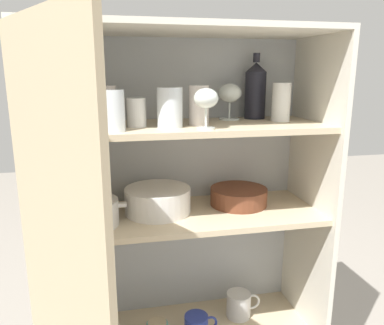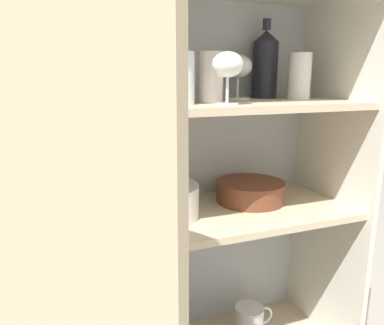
% 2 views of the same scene
% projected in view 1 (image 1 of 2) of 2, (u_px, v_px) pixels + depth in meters
% --- Properties ---
extents(cupboard_back_panel, '(0.98, 0.02, 1.38)m').
position_uv_depth(cupboard_back_panel, '(177.00, 215.00, 1.52)').
color(cupboard_back_panel, '#B2B7BC').
rests_on(cupboard_back_panel, ground_plane).
extents(cupboard_side_left, '(0.02, 0.38, 1.38)m').
position_uv_depth(cupboard_side_left, '(45.00, 245.00, 1.26)').
color(cupboard_side_left, silver).
rests_on(cupboard_side_left, ground_plane).
extents(cupboard_side_right, '(0.02, 0.38, 1.38)m').
position_uv_depth(cupboard_side_right, '(308.00, 223.00, 1.45)').
color(cupboard_side_right, silver).
rests_on(cupboard_side_right, ground_plane).
extents(cupboard_top_panel, '(0.98, 0.38, 0.02)m').
position_uv_depth(cupboard_top_panel, '(185.00, 29.00, 1.19)').
color(cupboard_top_panel, silver).
rests_on(cupboard_top_panel, cupboard_side_left).
extents(shelf_board_middle, '(0.95, 0.35, 0.02)m').
position_uv_depth(shelf_board_middle, '(186.00, 215.00, 1.33)').
color(shelf_board_middle, beige).
extents(shelf_board_upper, '(0.95, 0.35, 0.02)m').
position_uv_depth(shelf_board_upper, '(185.00, 127.00, 1.26)').
color(shelf_board_upper, beige).
extents(cupboard_door, '(0.25, 0.44, 1.38)m').
position_uv_depth(cupboard_door, '(65.00, 316.00, 0.89)').
color(cupboard_door, tan).
rests_on(cupboard_door, ground_plane).
extents(tumbler_glass_0, '(0.07, 0.07, 0.13)m').
position_uv_depth(tumbler_glass_0, '(199.00, 105.00, 1.23)').
color(tumbler_glass_0, silver).
rests_on(tumbler_glass_0, shelf_board_upper).
extents(tumbler_glass_1, '(0.06, 0.06, 0.09)m').
position_uv_depth(tumbler_glass_1, '(136.00, 113.00, 1.19)').
color(tumbler_glass_1, white).
rests_on(tumbler_glass_1, shelf_board_upper).
extents(tumbler_glass_2, '(0.08, 0.08, 0.13)m').
position_uv_depth(tumbler_glass_2, '(170.00, 108.00, 1.18)').
color(tumbler_glass_2, white).
rests_on(tumbler_glass_2, shelf_board_upper).
extents(tumbler_glass_3, '(0.07, 0.07, 0.14)m').
position_uv_depth(tumbler_glass_3, '(281.00, 102.00, 1.33)').
color(tumbler_glass_3, white).
rests_on(tumbler_glass_3, shelf_board_upper).
extents(tumbler_glass_4, '(0.06, 0.06, 0.12)m').
position_uv_depth(tumbler_glass_4, '(115.00, 111.00, 1.10)').
color(tumbler_glass_4, white).
rests_on(tumbler_glass_4, shelf_board_upper).
extents(tumbler_glass_5, '(0.07, 0.07, 0.13)m').
position_uv_depth(tumbler_glass_5, '(106.00, 105.00, 1.24)').
color(tumbler_glass_5, silver).
rests_on(tumbler_glass_5, shelf_board_upper).
extents(tumbler_glass_6, '(0.06, 0.06, 0.12)m').
position_uv_depth(tumbler_glass_6, '(103.00, 110.00, 1.15)').
color(tumbler_glass_6, silver).
rests_on(tumbler_glass_6, shelf_board_upper).
extents(wine_glass_0, '(0.08, 0.08, 0.13)m').
position_uv_depth(wine_glass_0, '(76.00, 99.00, 1.16)').
color(wine_glass_0, white).
rests_on(wine_glass_0, shelf_board_upper).
extents(wine_glass_1, '(0.08, 0.08, 0.12)m').
position_uv_depth(wine_glass_1, '(206.00, 100.00, 1.13)').
color(wine_glass_1, white).
rests_on(wine_glass_1, shelf_board_upper).
extents(wine_glass_2, '(0.09, 0.09, 0.13)m').
position_uv_depth(wine_glass_2, '(230.00, 95.00, 1.37)').
color(wine_glass_2, white).
rests_on(wine_glass_2, shelf_board_upper).
extents(wine_bottle, '(0.08, 0.08, 0.24)m').
position_uv_depth(wine_bottle, '(255.00, 90.00, 1.40)').
color(wine_bottle, black).
rests_on(wine_bottle, shelf_board_upper).
extents(plate_stack_white, '(0.23, 0.23, 0.09)m').
position_uv_depth(plate_stack_white, '(158.00, 200.00, 1.33)').
color(plate_stack_white, white).
rests_on(plate_stack_white, shelf_board_middle).
extents(mixing_bowl_large, '(0.21, 0.21, 0.06)m').
position_uv_depth(mixing_bowl_large, '(239.00, 196.00, 1.41)').
color(mixing_bowl_large, brown).
rests_on(mixing_bowl_large, shelf_board_middle).
extents(casserole_dish, '(0.23, 0.18, 0.09)m').
position_uv_depth(casserole_dish, '(91.00, 213.00, 1.21)').
color(casserole_dish, silver).
rests_on(casserole_dish, shelf_board_middle).
extents(coffee_mug_primary, '(0.14, 0.10, 0.10)m').
position_uv_depth(coffee_mug_primary, '(239.00, 304.00, 1.52)').
color(coffee_mug_primary, white).
rests_on(coffee_mug_primary, shelf_board_lower).
extents(coffee_mug_extra_2, '(0.13, 0.09, 0.08)m').
position_uv_depth(coffee_mug_extra_2, '(197.00, 325.00, 1.41)').
color(coffee_mug_extra_2, '#283893').
rests_on(coffee_mug_extra_2, shelf_board_lower).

